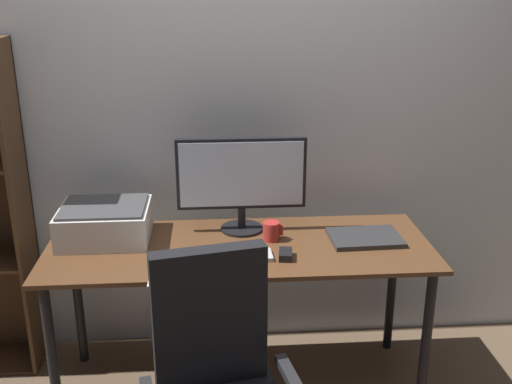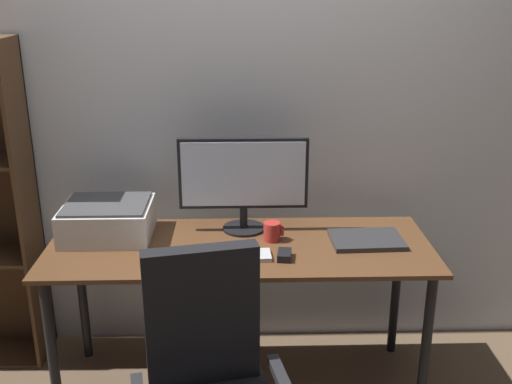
{
  "view_description": "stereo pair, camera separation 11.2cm",
  "coord_description": "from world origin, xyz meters",
  "px_view_note": "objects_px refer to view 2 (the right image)",
  "views": [
    {
      "loc": [
        -0.11,
        -2.46,
        1.86
      ],
      "look_at": [
        0.07,
        -0.02,
        1.0
      ],
      "focal_mm": 42.28,
      "sensor_mm": 36.0,
      "label": 1
    },
    {
      "loc": [
        0.01,
        -2.46,
        1.86
      ],
      "look_at": [
        0.07,
        -0.02,
        1.0
      ],
      "focal_mm": 42.28,
      "sensor_mm": 36.0,
      "label": 2
    }
  ],
  "objects_px": {
    "keyboard": "(237,256)",
    "laptop": "(367,240)",
    "mouse": "(284,255)",
    "desk": "(240,262)",
    "printer": "(108,220)",
    "coffee_mug": "(272,231)",
    "monitor": "(243,178)"
  },
  "relations": [
    {
      "from": "keyboard",
      "to": "laptop",
      "type": "xyz_separation_m",
      "value": [
        0.59,
        0.15,
        0.0
      ]
    },
    {
      "from": "mouse",
      "to": "keyboard",
      "type": "bearing_deg",
      "value": -175.45
    },
    {
      "from": "desk",
      "to": "printer",
      "type": "relative_size",
      "value": 4.29
    },
    {
      "from": "keyboard",
      "to": "printer",
      "type": "relative_size",
      "value": 0.72
    },
    {
      "from": "coffee_mug",
      "to": "monitor",
      "type": "bearing_deg",
      "value": 134.8
    },
    {
      "from": "desk",
      "to": "monitor",
      "type": "xyz_separation_m",
      "value": [
        0.02,
        0.18,
        0.34
      ]
    },
    {
      "from": "desk",
      "to": "monitor",
      "type": "relative_size",
      "value": 2.87
    },
    {
      "from": "monitor",
      "to": "keyboard",
      "type": "height_order",
      "value": "monitor"
    },
    {
      "from": "desk",
      "to": "laptop",
      "type": "distance_m",
      "value": 0.58
    },
    {
      "from": "monitor",
      "to": "coffee_mug",
      "type": "relative_size",
      "value": 6.5
    },
    {
      "from": "laptop",
      "to": "keyboard",
      "type": "bearing_deg",
      "value": -167.83
    },
    {
      "from": "coffee_mug",
      "to": "printer",
      "type": "bearing_deg",
      "value": 174.63
    },
    {
      "from": "printer",
      "to": "mouse",
      "type": "bearing_deg",
      "value": -18.37
    },
    {
      "from": "laptop",
      "to": "coffee_mug",
      "type": "bearing_deg",
      "value": 173.51
    },
    {
      "from": "desk",
      "to": "printer",
      "type": "xyz_separation_m",
      "value": [
        -0.61,
        0.12,
        0.16
      ]
    },
    {
      "from": "mouse",
      "to": "coffee_mug",
      "type": "distance_m",
      "value": 0.2
    },
    {
      "from": "coffee_mug",
      "to": "printer",
      "type": "height_order",
      "value": "printer"
    },
    {
      "from": "mouse",
      "to": "printer",
      "type": "xyz_separation_m",
      "value": [
        -0.8,
        0.26,
        0.06
      ]
    },
    {
      "from": "printer",
      "to": "desk",
      "type": "bearing_deg",
      "value": -11.24
    },
    {
      "from": "coffee_mug",
      "to": "laptop",
      "type": "height_order",
      "value": "coffee_mug"
    },
    {
      "from": "keyboard",
      "to": "coffee_mug",
      "type": "relative_size",
      "value": 3.15
    },
    {
      "from": "keyboard",
      "to": "monitor",
      "type": "bearing_deg",
      "value": 81.33
    },
    {
      "from": "desk",
      "to": "coffee_mug",
      "type": "height_order",
      "value": "coffee_mug"
    },
    {
      "from": "keyboard",
      "to": "mouse",
      "type": "xyz_separation_m",
      "value": [
        0.2,
        -0.01,
        0.01
      ]
    },
    {
      "from": "keyboard",
      "to": "laptop",
      "type": "distance_m",
      "value": 0.6
    },
    {
      "from": "desk",
      "to": "keyboard",
      "type": "relative_size",
      "value": 5.92
    },
    {
      "from": "monitor",
      "to": "coffee_mug",
      "type": "height_order",
      "value": "monitor"
    },
    {
      "from": "desk",
      "to": "coffee_mug",
      "type": "xyz_separation_m",
      "value": [
        0.15,
        0.05,
        0.13
      ]
    },
    {
      "from": "desk",
      "to": "monitor",
      "type": "height_order",
      "value": "monitor"
    },
    {
      "from": "mouse",
      "to": "laptop",
      "type": "height_order",
      "value": "mouse"
    },
    {
      "from": "monitor",
      "to": "mouse",
      "type": "bearing_deg",
      "value": -62.17
    },
    {
      "from": "desk",
      "to": "laptop",
      "type": "relative_size",
      "value": 5.37
    }
  ]
}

